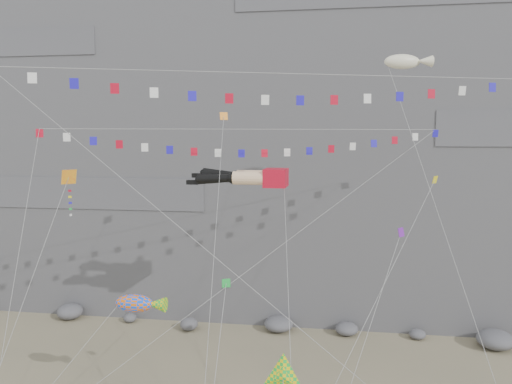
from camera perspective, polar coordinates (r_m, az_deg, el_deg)
cliff at (r=58.43m, az=4.30°, el=13.94°), size 80.00×28.00×50.00m
talus_boulders at (r=46.19m, az=2.61°, el=-14.88°), size 60.00×3.00×1.20m
legs_kite at (r=33.88m, az=-0.87°, el=1.67°), size 8.79×16.39×21.18m
flag_banner_upper at (r=34.92m, az=-0.38°, el=7.15°), size 26.31×17.51×25.10m
flag_banner_lower at (r=28.66m, az=3.13°, el=13.32°), size 28.69×10.37×24.31m
harlequin_kite at (r=33.96m, az=-20.62°, el=1.54°), size 3.02×9.71×17.18m
fish_windsock at (r=30.97m, az=-13.76°, el=-12.27°), size 8.40×5.30×11.02m
delta_kite at (r=24.89m, az=3.10°, el=-20.36°), size 2.24×3.79×7.72m
blimp_windsock at (r=35.87m, az=16.39°, el=13.99°), size 7.19×13.45×26.04m
small_kite_a at (r=35.07m, az=-3.74°, el=8.11°), size 2.23×14.59×23.38m
small_kite_b at (r=30.33m, az=16.14°, el=-4.81°), size 5.66×9.36×15.44m
small_kite_c at (r=28.64m, az=-3.48°, el=-10.75°), size 1.09×9.70×12.85m
small_kite_d at (r=33.12m, az=19.47°, el=0.66°), size 9.85×13.46×21.51m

